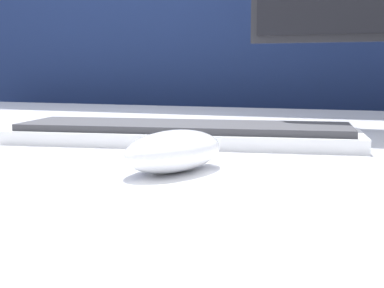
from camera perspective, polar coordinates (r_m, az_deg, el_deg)
partition_panel at (r=1.36m, az=12.28°, el=3.09°), size 5.00×0.03×1.46m
computer_mouse_near at (r=0.46m, az=-1.38°, el=-0.76°), size 0.09×0.12×0.04m
keyboard at (r=0.65m, az=-0.85°, el=1.15°), size 0.43×0.18×0.02m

